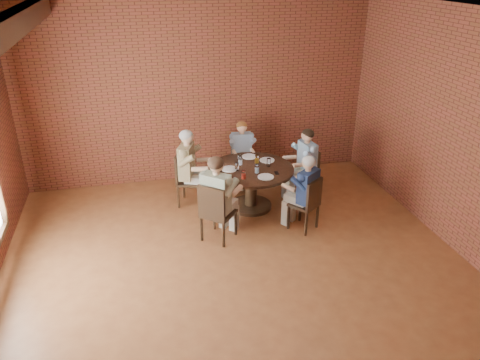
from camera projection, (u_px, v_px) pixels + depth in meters
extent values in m
plane|color=brown|center=(243.00, 281.00, 6.31)|extent=(7.00, 7.00, 0.00)
plane|color=silver|center=(244.00, 16.00, 4.85)|extent=(7.00, 7.00, 0.00)
plane|color=brown|center=(199.00, 92.00, 8.65)|extent=(7.00, 0.00, 7.00)
plane|color=brown|center=(479.00, 143.00, 6.26)|extent=(0.00, 7.00, 7.00)
cylinder|color=black|center=(251.00, 205.00, 8.18)|extent=(0.72, 0.72, 0.06)
cylinder|color=black|center=(251.00, 189.00, 8.05)|extent=(0.21, 0.21, 0.64)
cylinder|color=#311E12|center=(251.00, 169.00, 7.88)|extent=(1.44, 1.44, 0.05)
cube|color=black|center=(303.00, 176.00, 8.36)|extent=(0.47, 0.47, 0.04)
cube|color=black|center=(313.00, 161.00, 8.32)|extent=(0.10, 0.41, 0.47)
cylinder|color=black|center=(289.00, 184.00, 8.54)|extent=(0.04, 0.04, 0.41)
cylinder|color=black|center=(299.00, 192.00, 8.25)|extent=(0.04, 0.04, 0.41)
cylinder|color=black|center=(306.00, 181.00, 8.66)|extent=(0.04, 0.04, 0.41)
cylinder|color=black|center=(316.00, 189.00, 8.37)|extent=(0.04, 0.04, 0.41)
cube|color=black|center=(242.00, 163.00, 8.87)|extent=(0.41, 0.41, 0.04)
cube|color=black|center=(241.00, 148.00, 8.92)|extent=(0.38, 0.07, 0.43)
cylinder|color=black|center=(235.00, 178.00, 8.80)|extent=(0.04, 0.04, 0.41)
cylinder|color=black|center=(252.00, 177.00, 8.85)|extent=(0.04, 0.04, 0.41)
cylinder|color=black|center=(233.00, 171.00, 9.09)|extent=(0.04, 0.04, 0.41)
cylinder|color=black|center=(249.00, 170.00, 9.13)|extent=(0.04, 0.04, 0.41)
cube|color=black|center=(191.00, 181.00, 8.14)|extent=(0.57, 0.57, 0.04)
cube|color=black|center=(179.00, 166.00, 8.05)|extent=(0.20, 0.43, 0.50)
cylinder|color=black|center=(200.00, 199.00, 8.04)|extent=(0.04, 0.04, 0.41)
cylinder|color=black|center=(204.00, 189.00, 8.38)|extent=(0.04, 0.04, 0.41)
cylinder|color=black|center=(178.00, 197.00, 8.09)|extent=(0.04, 0.04, 0.41)
cylinder|color=black|center=(184.00, 187.00, 8.43)|extent=(0.04, 0.04, 0.41)
cube|color=black|center=(219.00, 213.00, 7.12)|extent=(0.63, 0.63, 0.04)
cube|color=black|center=(211.00, 203.00, 6.84)|extent=(0.36, 0.32, 0.51)
cylinder|color=black|center=(236.00, 223.00, 7.29)|extent=(0.04, 0.04, 0.41)
cylinder|color=black|center=(214.00, 218.00, 7.45)|extent=(0.04, 0.04, 0.41)
cylinder|color=black|center=(224.00, 235.00, 6.98)|extent=(0.04, 0.04, 0.41)
cylinder|color=black|center=(202.00, 229.00, 7.14)|extent=(0.04, 0.04, 0.41)
cube|color=black|center=(304.00, 204.00, 7.38)|extent=(0.54, 0.54, 0.04)
cube|color=black|center=(314.00, 194.00, 7.17)|extent=(0.34, 0.26, 0.45)
cylinder|color=black|center=(300.00, 210.00, 7.69)|extent=(0.04, 0.04, 0.41)
cylinder|color=black|center=(289.00, 217.00, 7.46)|extent=(0.04, 0.04, 0.41)
cylinder|color=black|center=(317.00, 216.00, 7.49)|extent=(0.04, 0.04, 0.41)
cylinder|color=black|center=(306.00, 224.00, 7.26)|extent=(0.04, 0.04, 0.41)
cylinder|color=white|center=(267.00, 160.00, 8.16)|extent=(0.26, 0.26, 0.01)
cylinder|color=white|center=(249.00, 157.00, 8.31)|extent=(0.26, 0.26, 0.01)
cylinder|color=white|center=(229.00, 169.00, 7.82)|extent=(0.26, 0.26, 0.01)
cylinder|color=white|center=(266.00, 177.00, 7.53)|extent=(0.26, 0.26, 0.01)
cylinder|color=white|center=(269.00, 162.00, 7.91)|extent=(0.07, 0.07, 0.14)
cylinder|color=white|center=(257.00, 159.00, 8.04)|extent=(0.07, 0.07, 0.14)
cylinder|color=white|center=(240.00, 159.00, 8.05)|extent=(0.07, 0.07, 0.14)
cylinder|color=white|center=(240.00, 161.00, 7.97)|extent=(0.07, 0.07, 0.14)
cylinder|color=white|center=(237.00, 167.00, 7.75)|extent=(0.07, 0.07, 0.14)
cylinder|color=white|center=(244.00, 175.00, 7.46)|extent=(0.07, 0.07, 0.14)
cylinder|color=white|center=(257.00, 169.00, 7.67)|extent=(0.07, 0.07, 0.14)
cube|color=black|center=(277.00, 173.00, 7.68)|extent=(0.07, 0.13, 0.01)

